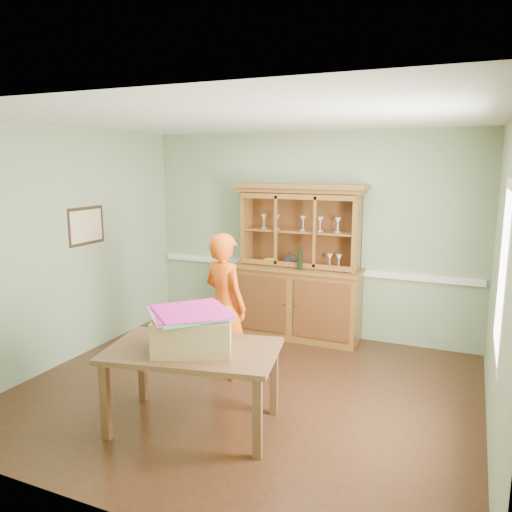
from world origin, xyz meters
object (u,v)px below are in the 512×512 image
at_px(cardboard_box, 193,333).
at_px(dining_table, 193,357).
at_px(china_hutch, 297,284).
at_px(person, 225,305).

bearing_deg(cardboard_box, dining_table, 129.95).
relative_size(china_hutch, dining_table, 1.27).
height_order(cardboard_box, person, person).
relative_size(china_hutch, cardboard_box, 3.15).
bearing_deg(dining_table, china_hutch, 77.18).
xyz_separation_m(cardboard_box, person, (-0.26, 1.11, -0.09)).
relative_size(china_hutch, person, 1.29).
distance_m(china_hutch, person, 1.53).
distance_m(dining_table, person, 1.12).
bearing_deg(cardboard_box, china_hutch, 88.99).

